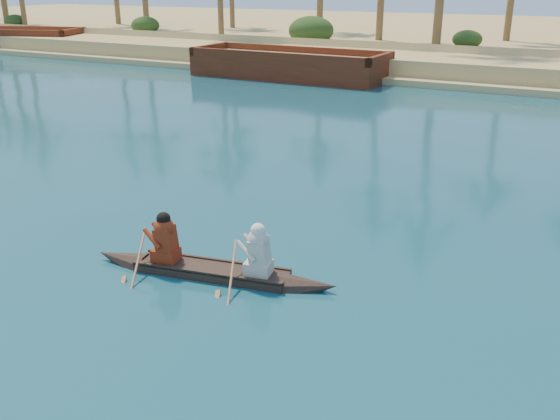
% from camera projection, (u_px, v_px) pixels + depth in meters
% --- Properties ---
extents(ground, '(160.00, 160.00, 0.00)m').
position_uv_depth(ground, '(37.00, 183.00, 18.45)').
color(ground, '#0C364E').
rests_on(ground, ground).
extents(sandy_embankment, '(150.00, 51.00, 1.50)m').
position_uv_depth(sandy_embankment, '(441.00, 38.00, 57.05)').
color(sandy_embankment, tan).
rests_on(sandy_embankment, ground).
extents(shrub_cluster, '(100.00, 6.00, 2.40)m').
position_uv_depth(shrub_cluster, '(387.00, 46.00, 44.09)').
color(shrub_cluster, '#1F3A15').
rests_on(shrub_cluster, ground).
extents(canoe, '(5.28, 1.63, 1.45)m').
position_uv_depth(canoe, '(211.00, 263.00, 12.64)').
color(canoe, '#30221A').
rests_on(canoe, ground).
extents(barge_left, '(13.38, 8.10, 2.12)m').
position_uv_depth(barge_left, '(5.00, 41.00, 52.35)').
color(barge_left, maroon).
rests_on(barge_left, ground).
extents(barge_mid, '(11.95, 4.15, 1.98)m').
position_uv_depth(barge_mid, '(289.00, 66.00, 37.68)').
color(barge_mid, maroon).
rests_on(barge_mid, ground).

